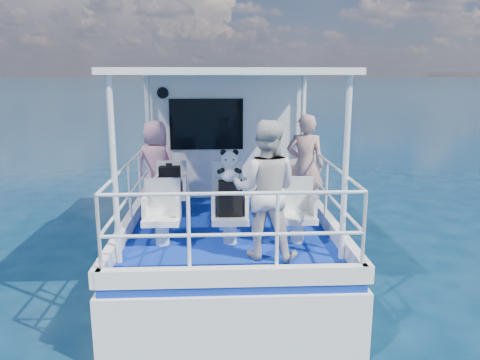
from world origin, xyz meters
name	(u,v)px	position (x,y,z in m)	size (l,w,h in m)	color
ground	(229,272)	(0.00, 0.00, 0.00)	(2000.00, 2000.00, 0.00)	#08213A
hull	(227,249)	(0.00, 1.00, 0.00)	(3.00, 7.00, 1.60)	white
deck	(227,204)	(0.00, 1.00, 0.85)	(2.90, 6.90, 0.10)	navy
cabin	(225,132)	(0.00, 2.30, 2.00)	(2.85, 2.00, 2.20)	white
canopy	(228,72)	(0.00, -0.20, 3.14)	(3.00, 3.20, 0.08)	white
canopy_posts	(228,152)	(0.00, -0.25, 2.00)	(2.77, 2.97, 2.20)	white
railings	(229,197)	(0.00, -0.58, 1.40)	(2.84, 3.59, 1.00)	white
seat_port_fwd	(172,204)	(-0.90, 0.20, 1.09)	(0.48, 0.46, 0.38)	white
seat_center_fwd	(228,203)	(0.00, 0.20, 1.09)	(0.48, 0.46, 0.38)	white
seat_stbd_fwd	(284,203)	(0.90, 0.20, 1.09)	(0.48, 0.46, 0.38)	white
seat_port_aft	(162,230)	(-0.90, -1.10, 1.09)	(0.48, 0.46, 0.38)	white
seat_center_aft	(230,229)	(0.00, -1.10, 1.09)	(0.48, 0.46, 0.38)	white
seat_stbd_aft	(297,228)	(0.90, -1.10, 1.09)	(0.48, 0.46, 0.38)	white
passenger_port_fwd	(156,165)	(-1.17, 0.61, 1.64)	(0.55, 0.40, 1.49)	pink
passenger_stbd_fwd	(305,166)	(1.22, 0.13, 1.71)	(0.59, 0.39, 1.62)	tan
passenger_stbd_aft	(266,190)	(0.42, -1.58, 1.74)	(0.82, 0.64, 1.69)	silver
backpack_port	(170,180)	(-0.91, 0.16, 1.49)	(0.33, 0.18, 0.43)	black
backpack_center	(230,198)	(0.01, -1.10, 1.51)	(0.31, 0.18, 0.47)	black
compact_camera	(169,165)	(-0.91, 0.14, 1.74)	(0.09, 0.06, 0.06)	black
panda	(229,166)	(0.00, -1.11, 1.96)	(0.27, 0.22, 0.41)	white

